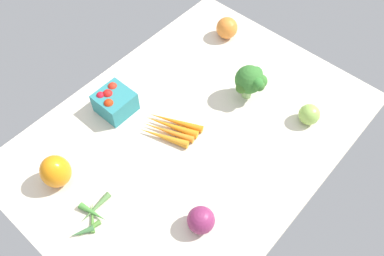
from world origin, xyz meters
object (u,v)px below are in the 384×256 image
at_px(broccoli_head, 251,80).
at_px(berry_basket, 114,102).
at_px(heirloom_tomato_green, 309,114).
at_px(okra_pile, 91,217).
at_px(red_onion_center, 201,220).
at_px(heirloom_tomato_orange, 227,28).
at_px(carrot_bunch, 169,129).
at_px(bell_pepper_orange, 56,171).

relative_size(broccoli_head, berry_basket, 1.18).
height_order(heirloom_tomato_green, berry_basket, berry_basket).
distance_m(berry_basket, okra_pile, 0.36).
xyz_separation_m(heirloom_tomato_green, red_onion_center, (-0.47, 0.02, 0.00)).
distance_m(heirloom_tomato_orange, okra_pile, 0.79).
distance_m(broccoli_head, berry_basket, 0.42).
xyz_separation_m(broccoli_head, berry_basket, (-0.31, 0.27, -0.04)).
height_order(heirloom_tomato_green, carrot_bunch, heirloom_tomato_green).
bearing_deg(heirloom_tomato_green, okra_pile, 158.86).
distance_m(carrot_bunch, red_onion_center, 0.31).
bearing_deg(heirloom_tomato_orange, heirloom_tomato_green, -107.23).
bearing_deg(bell_pepper_orange, broccoli_head, -19.33).
relative_size(bell_pepper_orange, okra_pile, 0.68).
distance_m(heirloom_tomato_green, berry_basket, 0.59).
relative_size(bell_pepper_orange, red_onion_center, 1.43).
bearing_deg(okra_pile, berry_basket, 37.54).
bearing_deg(heirloom_tomato_green, red_onion_center, 177.12).
relative_size(bell_pepper_orange, broccoli_head, 0.84).
bearing_deg(berry_basket, heirloom_tomato_orange, -5.67).
height_order(broccoli_head, heirloom_tomato_green, broccoli_head).
bearing_deg(carrot_bunch, berry_basket, 105.67).
distance_m(bell_pepper_orange, carrot_bunch, 0.34).
relative_size(heirloom_tomato_orange, broccoli_head, 0.62).
distance_m(broccoli_head, okra_pile, 0.61).
height_order(broccoli_head, red_onion_center, broccoli_head).
xyz_separation_m(bell_pepper_orange, okra_pile, (-0.02, -0.15, -0.04)).
relative_size(heirloom_tomato_orange, carrot_bunch, 0.43).
relative_size(broccoli_head, okra_pile, 0.81).
bearing_deg(broccoli_head, heirloom_tomato_orange, 53.13).
xyz_separation_m(heirloom_tomato_orange, okra_pile, (-0.77, -0.17, -0.03)).
bearing_deg(carrot_bunch, bell_pepper_orange, 160.92).
xyz_separation_m(bell_pepper_orange, broccoli_head, (0.58, -0.20, 0.02)).
xyz_separation_m(heirloom_tomato_green, carrot_bunch, (-0.30, 0.29, -0.02)).
height_order(bell_pepper_orange, carrot_bunch, bell_pepper_orange).
bearing_deg(berry_basket, okra_pile, -142.46).
distance_m(bell_pepper_orange, berry_basket, 0.28).
distance_m(bell_pepper_orange, heirloom_tomato_green, 0.74).
distance_m(bell_pepper_orange, red_onion_center, 0.41).
bearing_deg(red_onion_center, heirloom_tomato_orange, 33.52).
xyz_separation_m(heirloom_tomato_orange, carrot_bunch, (-0.43, -0.13, -0.03)).
xyz_separation_m(bell_pepper_orange, heirloom_tomato_green, (0.62, -0.40, -0.02)).
height_order(bell_pepper_orange, berry_basket, bell_pepper_orange).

